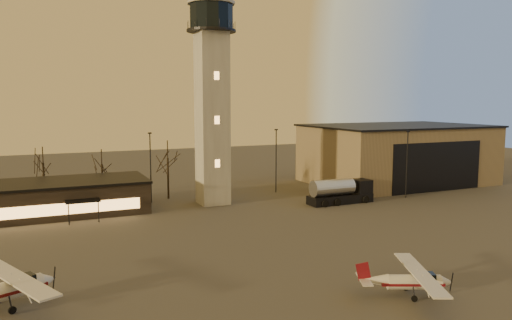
{
  "coord_description": "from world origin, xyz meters",
  "views": [
    {
      "loc": [
        -22.89,
        -36.61,
        14.8
      ],
      "look_at": [
        -0.83,
        13.0,
        8.19
      ],
      "focal_mm": 35.0,
      "sensor_mm": 36.0,
      "label": 1
    }
  ],
  "objects_px": {
    "control_tower": "(212,88)",
    "fuel_truck": "(340,193)",
    "terminal": "(46,198)",
    "hangar": "(397,154)",
    "cessna_rear": "(11,293)",
    "cessna_front": "(415,284)"
  },
  "relations": [
    {
      "from": "control_tower",
      "to": "fuel_truck",
      "type": "distance_m",
      "value": 23.52
    },
    {
      "from": "fuel_truck",
      "to": "control_tower",
      "type": "bearing_deg",
      "value": 155.78
    },
    {
      "from": "terminal",
      "to": "hangar",
      "type": "bearing_deg",
      "value": 1.97
    },
    {
      "from": "hangar",
      "to": "terminal",
      "type": "relative_size",
      "value": 1.2
    },
    {
      "from": "control_tower",
      "to": "fuel_truck",
      "type": "bearing_deg",
      "value": -23.68
    },
    {
      "from": "hangar",
      "to": "cessna_rear",
      "type": "height_order",
      "value": "hangar"
    },
    {
      "from": "control_tower",
      "to": "terminal",
      "type": "bearing_deg",
      "value": 174.85
    },
    {
      "from": "hangar",
      "to": "cessna_front",
      "type": "xyz_separation_m",
      "value": [
        -33.15,
        -42.36,
        -4.24
      ]
    },
    {
      "from": "hangar",
      "to": "fuel_truck",
      "type": "bearing_deg",
      "value": -149.74
    },
    {
      "from": "fuel_truck",
      "to": "cessna_front",
      "type": "bearing_deg",
      "value": -114.5
    },
    {
      "from": "hangar",
      "to": "cessna_rear",
      "type": "bearing_deg",
      "value": -152.21
    },
    {
      "from": "terminal",
      "to": "cessna_front",
      "type": "height_order",
      "value": "terminal"
    },
    {
      "from": "terminal",
      "to": "cessna_rear",
      "type": "xyz_separation_m",
      "value": [
        -3.04,
        -30.17,
        -1.09
      ]
    },
    {
      "from": "control_tower",
      "to": "cessna_rear",
      "type": "height_order",
      "value": "control_tower"
    },
    {
      "from": "hangar",
      "to": "cessna_front",
      "type": "height_order",
      "value": "hangar"
    },
    {
      "from": "cessna_front",
      "to": "fuel_truck",
      "type": "xyz_separation_m",
      "value": [
        13.81,
        31.07,
        0.51
      ]
    },
    {
      "from": "cessna_rear",
      "to": "terminal",
      "type": "bearing_deg",
      "value": 60.79
    },
    {
      "from": "hangar",
      "to": "terminal",
      "type": "distance_m",
      "value": 58.11
    },
    {
      "from": "hangar",
      "to": "cessna_rear",
      "type": "distance_m",
      "value": 69.11
    },
    {
      "from": "hangar",
      "to": "cessna_front",
      "type": "relative_size",
      "value": 3.29
    },
    {
      "from": "cessna_rear",
      "to": "fuel_truck",
      "type": "relative_size",
      "value": 1.13
    },
    {
      "from": "hangar",
      "to": "fuel_truck",
      "type": "height_order",
      "value": "hangar"
    }
  ]
}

